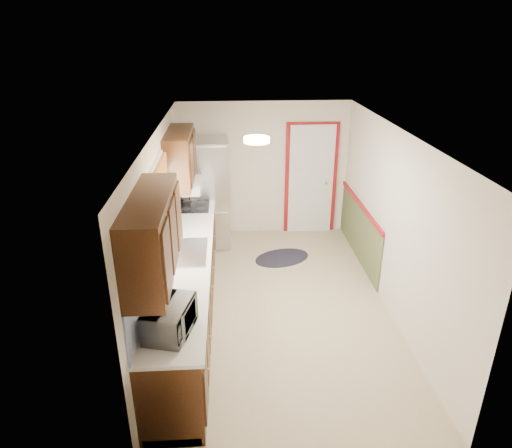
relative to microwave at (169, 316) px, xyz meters
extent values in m
cube|color=tan|center=(1.20, 1.83, -1.12)|extent=(3.20, 5.20, 0.12)
cube|color=white|center=(1.20, 1.83, 1.28)|extent=(3.20, 5.20, 0.12)
cube|color=silver|center=(1.20, 4.33, 0.08)|extent=(3.20, 0.10, 2.40)
cube|color=silver|center=(1.20, -0.67, 0.08)|extent=(3.20, 0.10, 2.40)
cube|color=silver|center=(-0.30, 1.83, 0.08)|extent=(0.10, 5.20, 2.40)
cube|color=silver|center=(2.70, 1.83, 0.08)|extent=(0.10, 5.20, 2.40)
cube|color=#381C0C|center=(0.00, 1.53, -0.67)|extent=(0.60, 4.00, 0.90)
cube|color=white|center=(0.01, 1.53, -0.20)|extent=(0.63, 4.00, 0.04)
cube|color=#5172C5|center=(-0.29, 1.53, 0.09)|extent=(0.02, 4.00, 0.55)
cube|color=#381C0C|center=(-0.12, 0.23, 0.70)|extent=(0.35, 1.40, 0.75)
cube|color=#381C0C|center=(-0.12, 2.93, 0.70)|extent=(0.35, 1.20, 0.75)
cube|color=white|center=(-0.29, 1.63, 0.50)|extent=(0.02, 1.00, 0.90)
cube|color=#B43721|center=(-0.24, 1.63, 0.85)|extent=(0.05, 1.12, 0.24)
cube|color=#B7B7BC|center=(0.01, 1.63, -0.18)|extent=(0.52, 0.82, 0.02)
cube|color=white|center=(-0.07, 2.98, 0.25)|extent=(0.45, 0.60, 0.15)
cube|color=maroon|center=(2.05, 4.30, -0.12)|extent=(0.94, 0.05, 2.08)
cube|color=white|center=(2.05, 4.28, -0.12)|extent=(0.80, 0.04, 2.00)
cube|color=#4A5530|center=(2.69, 3.18, -0.67)|extent=(0.02, 2.30, 0.90)
cube|color=maroon|center=(2.67, 3.18, -0.20)|extent=(0.04, 2.30, 0.06)
cylinder|color=#FFD88C|center=(0.90, 1.63, 1.24)|extent=(0.30, 0.30, 0.06)
imported|color=white|center=(0.00, 0.00, 0.00)|extent=(0.42, 0.60, 0.37)
cube|color=#B7B7BC|center=(0.18, 3.88, -0.19)|extent=(0.80, 0.75, 1.86)
cylinder|color=black|center=(-0.08, 3.48, -0.29)|extent=(0.02, 0.02, 1.30)
ellipsoid|color=black|center=(1.42, 3.19, -1.12)|extent=(1.10, 0.92, 0.01)
cube|color=black|center=(0.01, 3.23, -0.18)|extent=(0.48, 0.58, 0.02)
camera|label=1|loc=(0.58, -3.52, 2.42)|focal=32.00mm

